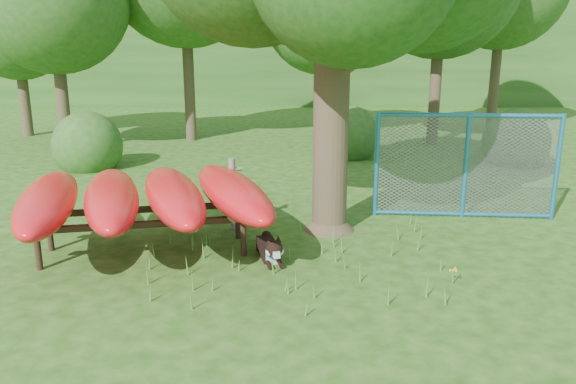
{
  "coord_description": "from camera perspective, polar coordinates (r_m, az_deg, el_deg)",
  "views": [
    {
      "loc": [
        0.12,
        -7.09,
        3.2
      ],
      "look_at": [
        0.2,
        1.2,
        1.0
      ],
      "focal_mm": 35.0,
      "sensor_mm": 36.0,
      "label": 1
    }
  ],
  "objects": [
    {
      "name": "fence_section",
      "position": [
        10.96,
        17.61,
        2.54
      ],
      "size": [
        3.38,
        0.4,
        3.3
      ],
      "rotation": [
        0.0,
        0.0,
        -0.09
      ],
      "color": "teal",
      "rests_on": "ground"
    },
    {
      "name": "bg_tree_c",
      "position": [
        20.16,
        3.51,
        17.41
      ],
      "size": [
        4.0,
        4.0,
        6.12
      ],
      "color": "#3C3121",
      "rests_on": "ground"
    },
    {
      "name": "kayak_rack",
      "position": [
        8.91,
        -14.54,
        -0.49
      ],
      "size": [
        4.51,
        4.02,
        1.2
      ],
      "rotation": [
        0.0,
        0.0,
        0.18
      ],
      "color": "black",
      "rests_on": "ground"
    },
    {
      "name": "husky_dog",
      "position": [
        8.56,
        -1.8,
        -5.86
      ],
      "size": [
        0.45,
        1.08,
        0.48
      ],
      "rotation": [
        0.0,
        0.0,
        0.23
      ],
      "color": "black",
      "rests_on": "ground"
    },
    {
      "name": "shrub_right",
      "position": [
        16.69,
        21.94,
        2.72
      ],
      "size": [
        1.8,
        1.8,
        1.8
      ],
      "primitive_type": "sphere",
      "color": "#23511A",
      "rests_on": "ground"
    },
    {
      "name": "wooden_post",
      "position": [
        9.88,
        -5.66,
        -0.01
      ],
      "size": [
        0.34,
        0.19,
        1.28
      ],
      "rotation": [
        0.0,
        0.0,
        0.39
      ],
      "color": "#6A5F4F",
      "rests_on": "ground"
    },
    {
      "name": "wooded_hillside",
      "position": [
        35.09,
        -0.8,
        14.53
      ],
      "size": [
        80.0,
        12.0,
        6.0
      ],
      "primitive_type": "cube",
      "color": "#23511A",
      "rests_on": "ground"
    },
    {
      "name": "bg_tree_f",
      "position": [
        22.07,
        -25.91,
        14.81
      ],
      "size": [
        3.6,
        3.6,
        5.55
      ],
      "color": "#3C3121",
      "rests_on": "ground"
    },
    {
      "name": "shrub_left",
      "position": [
        15.79,
        -19.5,
        2.3
      ],
      "size": [
        1.8,
        1.8,
        1.8
      ],
      "primitive_type": "sphere",
      "color": "#23511A",
      "rests_on": "ground"
    },
    {
      "name": "wildflower_clump",
      "position": [
        8.06,
        16.47,
        -7.74
      ],
      "size": [
        0.11,
        0.09,
        0.23
      ],
      "rotation": [
        0.0,
        0.0,
        0.32
      ],
      "color": "#4C852B",
      "rests_on": "ground"
    },
    {
      "name": "shrub_mid",
      "position": [
        16.51,
        5.99,
        3.6
      ],
      "size": [
        1.8,
        1.8,
        1.8
      ],
      "primitive_type": "sphere",
      "color": "#23511A",
      "rests_on": "ground"
    },
    {
      "name": "ground",
      "position": [
        7.78,
        -1.4,
        -9.43
      ],
      "size": [
        80.0,
        80.0,
        0.0
      ],
      "primitive_type": "plane",
      "color": "#1D480E",
      "rests_on": "ground"
    }
  ]
}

